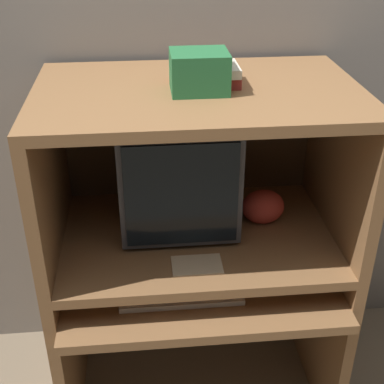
% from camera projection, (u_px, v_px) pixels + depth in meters
% --- Properties ---
extents(wall_back, '(6.00, 0.06, 2.60)m').
position_uv_depth(wall_back, '(187.00, 60.00, 2.04)').
color(wall_back, gray).
rests_on(wall_back, ground_plane).
extents(desk_base, '(1.05, 0.73, 0.65)m').
position_uv_depth(desk_base, '(198.00, 318.00, 2.08)').
color(desk_base, brown).
rests_on(desk_base, ground_plane).
extents(desk_monitor_shelf, '(1.05, 0.67, 0.13)m').
position_uv_depth(desk_monitor_shelf, '(197.00, 239.00, 1.97)').
color(desk_monitor_shelf, brown).
rests_on(desk_monitor_shelf, desk_base).
extents(hutch_upper, '(1.05, 0.67, 0.55)m').
position_uv_depth(hutch_upper, '(197.00, 134.00, 1.80)').
color(hutch_upper, brown).
rests_on(hutch_upper, desk_monitor_shelf).
extents(crt_monitor, '(0.41, 0.42, 0.42)m').
position_uv_depth(crt_monitor, '(177.00, 169.00, 1.92)').
color(crt_monitor, '#333338').
rests_on(crt_monitor, desk_monitor_shelf).
extents(keyboard, '(0.42, 0.15, 0.03)m').
position_uv_depth(keyboard, '(181.00, 292.00, 1.84)').
color(keyboard, beige).
rests_on(keyboard, desk_base).
extents(mouse, '(0.06, 0.04, 0.03)m').
position_uv_depth(mouse, '(260.00, 285.00, 1.87)').
color(mouse, '#B7B7B7').
rests_on(mouse, desk_base).
extents(snack_bag, '(0.16, 0.12, 0.13)m').
position_uv_depth(snack_bag, '(263.00, 207.00, 1.99)').
color(snack_bag, '#BC382D').
rests_on(snack_bag, desk_monitor_shelf).
extents(book_stack, '(0.21, 0.15, 0.07)m').
position_uv_depth(book_stack, '(205.00, 75.00, 1.69)').
color(book_stack, maroon).
rests_on(book_stack, hutch_upper).
extents(paper_card, '(0.17, 0.11, 0.00)m').
position_uv_depth(paper_card, '(197.00, 265.00, 1.78)').
color(paper_card, '#CCB28C').
rests_on(paper_card, desk_monitor_shelf).
extents(storage_box, '(0.18, 0.15, 0.12)m').
position_uv_depth(storage_box, '(198.00, 72.00, 1.63)').
color(storage_box, '#236638').
rests_on(storage_box, hutch_upper).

